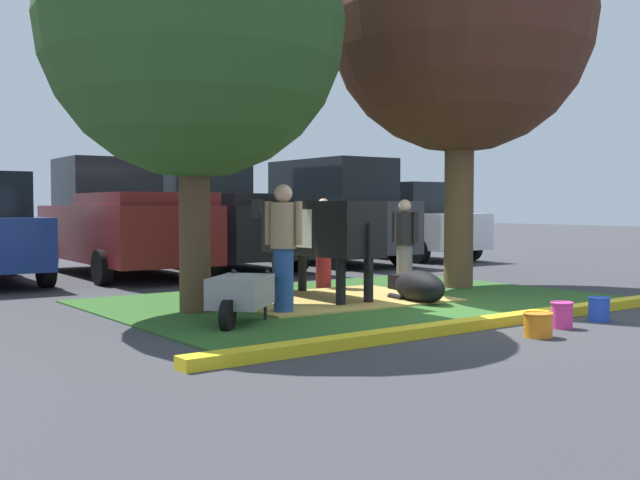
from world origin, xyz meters
The scene contains 19 objects.
ground_plane centered at (0.00, 0.00, 0.00)m, with size 80.00×80.00×0.00m, color #38383D.
grass_island centered at (-0.31, 1.71, 0.01)m, with size 7.28×5.20×0.02m, color #2D5B23.
curb_yellow centered at (-0.31, -1.04, 0.06)m, with size 8.48×0.24×0.12m, color yellow.
hay_bedding centered at (-0.61, 1.95, 0.03)m, with size 3.20×2.40×0.04m, color tan.
shade_tree_left centered at (-2.82, 2.04, 3.75)m, with size 3.99×3.99×5.76m.
shade_tree_right centered at (2.20, 2.04, 4.54)m, with size 4.48×4.48×6.80m.
cow_holstein centered at (-0.68, 2.26, 1.07)m, with size 0.78×3.14×1.53m.
calf_lying centered at (0.24, 1.00, 0.24)m, with size 0.69×1.33×0.48m.
person_handler centered at (0.24, 3.30, 0.82)m, with size 0.49×0.34×1.54m.
person_visitor_near centered at (-1.97, 1.21, 0.92)m, with size 0.34×0.47×1.70m.
person_visitor_far centered at (1.06, 2.17, 0.81)m, with size 0.34×0.52×1.52m.
wheelbarrow centered at (-2.85, 0.82, 0.39)m, with size 1.38×1.32×0.63m.
bucket_orange centered at (-0.69, -1.81, 0.14)m, with size 0.33×0.33×0.27m.
bucket_pink centered at (0.03, -1.61, 0.16)m, with size 0.27×0.27×0.31m.
bucket_blue centered at (0.83, -1.56, 0.16)m, with size 0.28×0.28×0.30m.
pickup_truck_maroon centered at (-1.50, 7.93, 1.11)m, with size 2.37×5.47×2.42m.
pickup_truck_black centered at (0.89, 8.20, 1.11)m, with size 2.37×5.47×2.42m.
suv_dark_grey centered at (3.74, 7.66, 1.27)m, with size 2.25×4.67×2.52m.
hatchback_white centered at (6.44, 7.81, 0.98)m, with size 2.15×4.46×2.02m.
Camera 1 is at (-7.39, -6.88, 1.43)m, focal length 42.20 mm.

